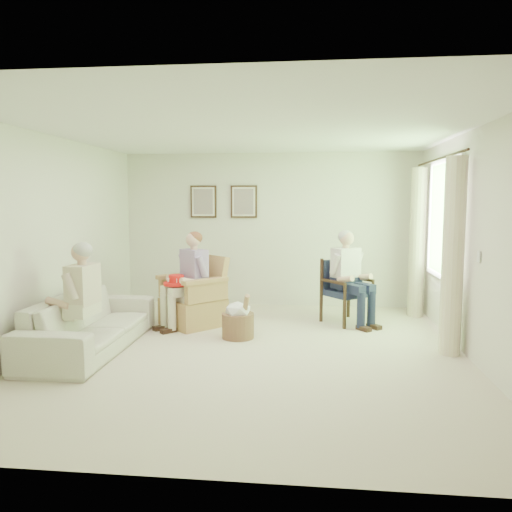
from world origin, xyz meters
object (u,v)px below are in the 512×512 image
Objects in this scene: wood_armchair at (347,288)px; hatbox at (238,320)px; person_wicker at (191,273)px; person_dark at (348,271)px; person_sofa at (78,293)px; red_hat at (176,281)px; wicker_armchair at (194,303)px; sofa at (91,323)px.

wood_armchair reaches higher than hatbox.
person_wicker is 2.26m from person_dark.
person_dark is 2.16× the size of hatbox.
wood_armchair is 3.80m from person_sofa.
person_wicker reaches higher than red_hat.
person_dark is (0.00, -0.15, 0.28)m from wood_armchair.
person_sofa is at bearing -77.46° from wicker_armchair.
red_hat is (-2.40, -0.56, -0.10)m from person_dark.
person_sofa is (-3.18, -2.07, 0.25)m from wood_armchair.
person_sofa is (-0.96, -1.62, 0.43)m from wicker_armchair.
wicker_armchair is 2.83× the size of red_hat.
wicker_armchair reaches higher than red_hat.
wicker_armchair is at bearing 148.97° from person_dark.
person_sofa is at bearing 172.61° from person_dark.
person_wicker is 1.00× the size of person_dark.
wood_armchair reaches higher than sofa.
hatbox is at bearing -21.56° from red_hat.
red_hat is (-0.18, -0.27, 0.36)m from wicker_armchair.
person_sofa is 3.66× the size of red_hat.
wicker_armchair is 0.48m from person_wicker.
person_dark is 2.46m from red_hat.
person_wicker is 1.03× the size of person_sofa.
wicker_armchair is 1.62× the size of hatbox.
person_sofa is 1.56m from red_hat.
person_wicker is 1.77m from person_sofa.
wood_armchair is at bearing 54.31° from wicker_armchair.
hatbox is at bearing -67.98° from sofa.
person_sofa is at bearing -119.94° from red_hat.
sofa is 3.62× the size of hatbox.
person_dark is 1.82m from hatbox.
sofa is 6.32× the size of red_hat.
person_wicker is (0.00, -0.13, 0.46)m from wicker_armchair.
person_sofa reaches higher than hatbox.
wood_armchair is 1.85m from hatbox.
person_dark is at bearing 125.90° from person_sofa.
sofa is 0.52m from person_sofa.
red_hat reaches higher than sofa.
person_sofa is at bearing -79.65° from person_wicker.
person_dark reaches higher than person_wicker.
wicker_armchair is at bearing -35.89° from sofa.
person_dark reaches higher than sofa.
person_sofa is at bearing 180.00° from sofa.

